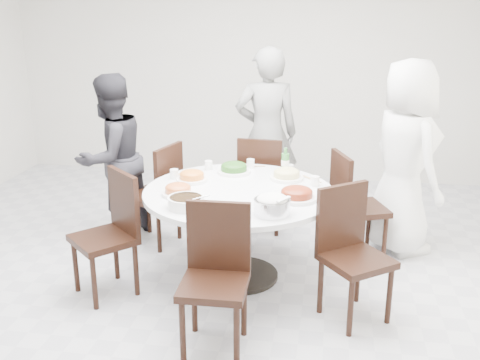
% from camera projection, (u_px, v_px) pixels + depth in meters
% --- Properties ---
extents(floor, '(6.00, 6.00, 0.01)m').
position_uv_depth(floor, '(199.00, 286.00, 4.47)').
color(floor, '#B8B8BE').
rests_on(floor, ground).
extents(wall_back, '(6.00, 0.01, 2.80)m').
position_uv_depth(wall_back, '(253.00, 65.00, 6.85)').
color(wall_back, silver).
rests_on(wall_back, ground).
extents(dining_table, '(1.50, 1.50, 0.75)m').
position_uv_depth(dining_table, '(239.00, 234.00, 4.51)').
color(dining_table, white).
rests_on(dining_table, floor).
extents(chair_ne, '(0.54, 0.54, 0.95)m').
position_uv_depth(chair_ne, '(360.00, 206.00, 4.84)').
color(chair_ne, black).
rests_on(chair_ne, floor).
extents(chair_n, '(0.44, 0.44, 0.95)m').
position_uv_depth(chair_n, '(263.00, 182.00, 5.46)').
color(chair_n, black).
rests_on(chair_n, floor).
extents(chair_nw, '(0.52, 0.52, 0.95)m').
position_uv_depth(chair_nw, '(152.00, 194.00, 5.13)').
color(chair_nw, black).
rests_on(chair_nw, floor).
extents(chair_sw, '(0.59, 0.59, 0.95)m').
position_uv_depth(chair_sw, '(103.00, 236.00, 4.22)').
color(chair_sw, black).
rests_on(chair_sw, floor).
extents(chair_s, '(0.43, 0.43, 0.95)m').
position_uv_depth(chair_s, '(214.00, 282.00, 3.54)').
color(chair_s, black).
rests_on(chair_s, floor).
extents(chair_se, '(0.59, 0.59, 0.95)m').
position_uv_depth(chair_se, '(357.00, 257.00, 3.88)').
color(chair_se, black).
rests_on(chair_se, floor).
extents(diner_right, '(0.87, 1.00, 1.71)m').
position_uv_depth(diner_right, '(405.00, 158.00, 4.89)').
color(diner_right, white).
rests_on(diner_right, floor).
extents(diner_middle, '(0.71, 0.55, 1.75)m').
position_uv_depth(diner_middle, '(267.00, 134.00, 5.68)').
color(diner_middle, black).
rests_on(diner_middle, floor).
extents(diner_left, '(0.86, 0.94, 1.55)m').
position_uv_depth(diner_left, '(111.00, 158.00, 5.18)').
color(diner_left, black).
rests_on(diner_left, floor).
extents(dish_greens, '(0.29, 0.29, 0.07)m').
position_uv_depth(dish_greens, '(234.00, 169.00, 4.82)').
color(dish_greens, white).
rests_on(dish_greens, dining_table).
extents(dish_pale, '(0.28, 0.28, 0.07)m').
position_uv_depth(dish_pale, '(287.00, 175.00, 4.65)').
color(dish_pale, white).
rests_on(dish_pale, dining_table).
extents(dish_orange, '(0.26, 0.26, 0.07)m').
position_uv_depth(dish_orange, '(192.00, 177.00, 4.60)').
color(dish_orange, white).
rests_on(dish_orange, dining_table).
extents(dish_redbrown, '(0.30, 0.30, 0.08)m').
position_uv_depth(dish_redbrown, '(297.00, 195.00, 4.18)').
color(dish_redbrown, white).
rests_on(dish_redbrown, dining_table).
extents(dish_tofu, '(0.25, 0.25, 0.07)m').
position_uv_depth(dish_tofu, '(178.00, 191.00, 4.28)').
color(dish_tofu, white).
rests_on(dish_tofu, dining_table).
extents(rice_bowl, '(0.26, 0.26, 0.11)m').
position_uv_depth(rice_bowl, '(272.00, 207.00, 3.89)').
color(rice_bowl, silver).
rests_on(rice_bowl, dining_table).
extents(soup_bowl, '(0.27, 0.27, 0.08)m').
position_uv_depth(soup_bowl, '(186.00, 202.00, 4.02)').
color(soup_bowl, white).
rests_on(soup_bowl, dining_table).
extents(beverage_bottle, '(0.07, 0.07, 0.23)m').
position_uv_depth(beverage_bottle, '(285.00, 161.00, 4.77)').
color(beverage_bottle, '#317B33').
rests_on(beverage_bottle, dining_table).
extents(tea_cups, '(0.07, 0.07, 0.08)m').
position_uv_depth(tea_cups, '(252.00, 164.00, 4.96)').
color(tea_cups, white).
rests_on(tea_cups, dining_table).
extents(chopsticks, '(0.24, 0.04, 0.01)m').
position_uv_depth(chopsticks, '(248.00, 165.00, 5.03)').
color(chopsticks, tan).
rests_on(chopsticks, dining_table).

